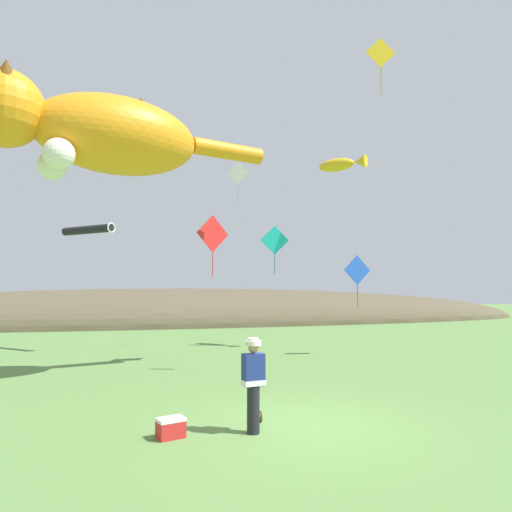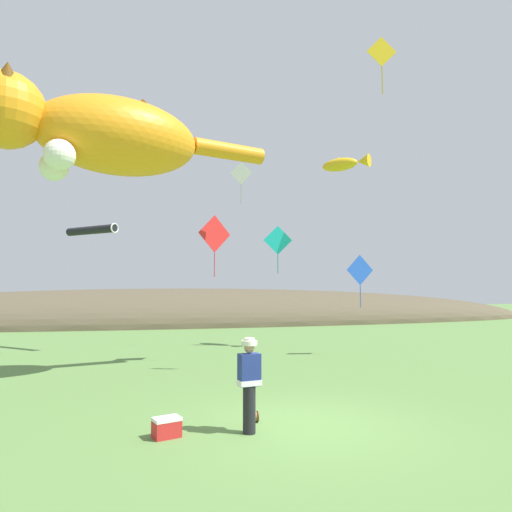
{
  "view_description": "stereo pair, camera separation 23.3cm",
  "coord_description": "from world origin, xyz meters",
  "views": [
    {
      "loc": [
        -3.31,
        -8.68,
        2.71
      ],
      "look_at": [
        0.0,
        4.0,
        3.65
      ],
      "focal_mm": 32.0,
      "sensor_mm": 36.0,
      "label": 1
    },
    {
      "loc": [
        -3.08,
        -8.73,
        2.71
      ],
      "look_at": [
        0.0,
        4.0,
        3.65
      ],
      "focal_mm": 32.0,
      "sensor_mm": 36.0,
      "label": 2
    }
  ],
  "objects": [
    {
      "name": "kite_giant_cat",
      "position": [
        -4.57,
        5.1,
        7.26
      ],
      "size": [
        8.75,
        3.78,
        2.73
      ],
      "color": "orange"
    },
    {
      "name": "kite_spool",
      "position": [
        -0.88,
        0.49,
        0.11
      ],
      "size": [
        0.14,
        0.22,
        0.22
      ],
      "color": "olive",
      "rests_on": "ground"
    },
    {
      "name": "kite_diamond_red",
      "position": [
        -0.62,
        8.01,
        4.74
      ],
      "size": [
        1.29,
        0.59,
        2.31
      ],
      "color": "red"
    },
    {
      "name": "kite_diamond_white",
      "position": [
        1.12,
        11.54,
        8.02
      ],
      "size": [
        0.96,
        0.45,
        1.95
      ],
      "color": "white"
    },
    {
      "name": "kite_fish_windsock",
      "position": [
        5.8,
        10.46,
        8.49
      ],
      "size": [
        2.03,
        2.06,
        0.7
      ],
      "color": "gold"
    },
    {
      "name": "ground_plane",
      "position": [
        0.0,
        0.0,
        0.0
      ],
      "size": [
        120.0,
        120.0,
        0.0
      ],
      "primitive_type": "plane",
      "color": "#5B8442"
    },
    {
      "name": "picnic_cooler",
      "position": [
        -2.66,
        -0.05,
        0.18
      ],
      "size": [
        0.57,
        0.46,
        0.36
      ],
      "color": "red",
      "rests_on": "ground"
    },
    {
      "name": "distant_hill_ridge",
      "position": [
        0.0,
        28.55,
        0.0
      ],
      "size": [
        63.45,
        12.39,
        5.47
      ],
      "color": "brown",
      "rests_on": "ground"
    },
    {
      "name": "festival_attendant",
      "position": [
        -1.14,
        -0.18,
        0.95
      ],
      "size": [
        0.46,
        0.33,
        1.77
      ],
      "color": "black",
      "rests_on": "ground"
    },
    {
      "name": "kite_diamond_teal",
      "position": [
        2.93,
        11.75,
        4.97
      ],
      "size": [
        1.35,
        0.22,
        2.26
      ],
      "color": "#19BFBF"
    },
    {
      "name": "kite_tube_streamer",
      "position": [
        -5.43,
        12.38,
        5.29
      ],
      "size": [
        2.4,
        2.25,
        0.44
      ],
      "color": "black"
    },
    {
      "name": "kite_diamond_gold",
      "position": [
        3.98,
        3.72,
        10.09
      ],
      "size": [
        0.94,
        0.19,
        1.85
      ],
      "color": "yellow"
    },
    {
      "name": "kite_diamond_orange",
      "position": [
        -3.32,
        9.45,
        9.65
      ],
      "size": [
        1.07,
        0.48,
        2.06
      ],
      "color": "orange"
    },
    {
      "name": "kite_diamond_blue",
      "position": [
        5.44,
        8.37,
        3.46
      ],
      "size": [
        1.23,
        0.15,
        2.14
      ],
      "color": "blue"
    }
  ]
}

